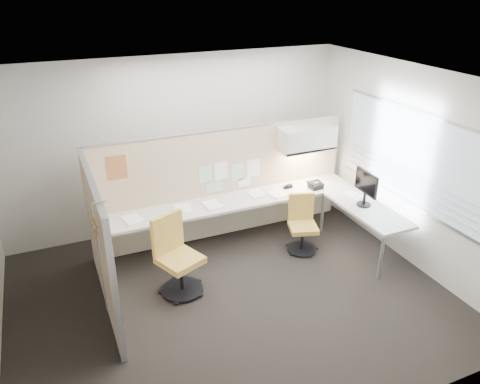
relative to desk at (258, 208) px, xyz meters
name	(u,v)px	position (x,y,z in m)	size (l,w,h in m)	color
floor	(230,297)	(-0.93, -1.13, -0.61)	(5.50, 4.50, 0.01)	black
ceiling	(228,83)	(-0.93, -1.13, 2.20)	(5.50, 4.50, 0.01)	white
wall_back	(176,144)	(-0.93, 1.12, 0.80)	(5.50, 0.02, 2.80)	beige
wall_front	(336,315)	(-0.93, -3.38, 0.80)	(5.50, 0.02, 2.80)	beige
wall_right	(410,167)	(1.82, -1.13, 0.80)	(0.02, 4.50, 2.80)	beige
window_pane	(410,157)	(1.79, -1.13, 0.95)	(0.01, 2.80, 1.30)	#8F98A6
partition_back	(223,184)	(-0.38, 0.47, 0.27)	(4.10, 0.06, 1.75)	tan
partition_left	(100,245)	(-2.43, -0.63, 0.27)	(0.06, 2.20, 1.75)	tan
desk	(258,208)	(0.00, 0.00, 0.00)	(4.00, 2.07, 0.73)	beige
overhead_bin	(307,138)	(0.97, 0.26, 0.91)	(0.90, 0.36, 0.38)	beige
task_light_strip	(306,151)	(0.97, 0.26, 0.70)	(0.60, 0.06, 0.02)	#FFEABF
pinned_papers	(229,175)	(-0.30, 0.44, 0.43)	(1.01, 0.00, 0.47)	#8CBF8C
poster	(117,168)	(-1.98, 0.44, 0.82)	(0.28, 0.00, 0.35)	orange
chair_left	(176,258)	(-1.51, -0.70, -0.11)	(0.65, 0.66, 1.06)	black
chair_right	(302,225)	(0.53, -0.45, -0.20)	(0.51, 0.52, 0.87)	black
monitor	(366,186)	(1.37, -0.79, 0.44)	(0.21, 0.51, 0.54)	black
phone	(315,185)	(1.04, 0.04, 0.18)	(0.22, 0.21, 0.12)	black
stapler	(288,187)	(0.62, 0.21, 0.15)	(0.14, 0.04, 0.05)	black
tape_dispenser	(289,186)	(0.66, 0.21, 0.16)	(0.10, 0.06, 0.06)	black
coat_hook	(95,234)	(-2.51, -1.35, 0.82)	(0.18, 0.43, 1.29)	silver
paper_stack_0	(132,219)	(-1.89, 0.12, 0.14)	(0.23, 0.30, 0.03)	white
paper_stack_1	(183,208)	(-1.14, 0.18, 0.14)	(0.23, 0.30, 0.02)	white
paper_stack_2	(212,205)	(-0.71, 0.09, 0.14)	(0.23, 0.30, 0.03)	white
paper_stack_3	(256,193)	(0.07, 0.22, 0.14)	(0.23, 0.30, 0.02)	white
paper_stack_4	(277,194)	(0.35, 0.06, 0.14)	(0.23, 0.30, 0.02)	white
paper_stack_5	(353,195)	(1.43, -0.45, 0.14)	(0.23, 0.30, 0.02)	white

